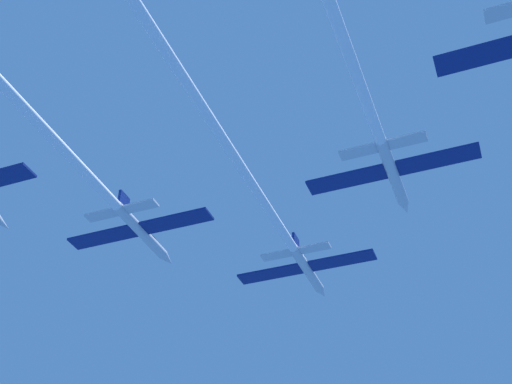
{
  "coord_description": "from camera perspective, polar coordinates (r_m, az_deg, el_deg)",
  "views": [
    {
      "loc": [
        23.29,
        -80.01,
        -47.8
      ],
      "look_at": [
        -0.18,
        -18.96,
        0.22
      ],
      "focal_mm": 49.2,
      "sensor_mm": 36.0,
      "label": 1
    }
  ],
  "objects": [
    {
      "name": "jet_right_wing",
      "position": [
        64.89,
        7.21,
        11.96
      ],
      "size": [
        19.3,
        67.95,
        3.2
      ],
      "color": "silver"
    },
    {
      "name": "jet_left_wing",
      "position": [
        77.31,
        -15.51,
        3.51
      ],
      "size": [
        19.3,
        61.55,
        3.2
      ],
      "color": "silver"
    },
    {
      "name": "jet_lead",
      "position": [
        78.4,
        -1.09,
        1.81
      ],
      "size": [
        19.3,
        75.04,
        3.2
      ],
      "color": "silver"
    }
  ]
}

